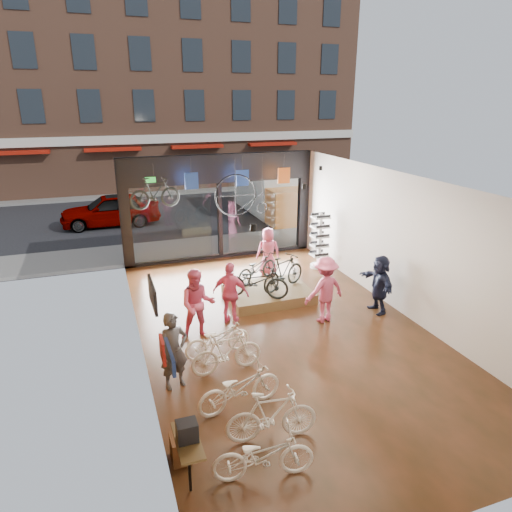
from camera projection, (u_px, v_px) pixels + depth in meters
name	position (u px, v px, depth m)	size (l,w,h in m)	color
ground_plane	(282.00, 330.00, 11.77)	(7.00, 12.00, 0.04)	black
ceiling	(285.00, 182.00, 10.51)	(7.00, 12.00, 0.04)	black
wall_left	(136.00, 278.00, 10.04)	(0.04, 12.00, 3.80)	olive
wall_right	(404.00, 245.00, 12.24)	(0.04, 12.00, 3.80)	beige
wall_back	(465.00, 411.00, 5.78)	(7.00, 0.04, 3.80)	beige
storefront	(220.00, 207.00, 16.49)	(7.00, 0.26, 3.80)	black
exit_sign	(150.00, 180.00, 15.26)	(0.35, 0.06, 0.18)	#198C26
street_road	(178.00, 206.00, 25.14)	(30.00, 18.00, 0.02)	black
sidewalk_near	(213.00, 246.00, 18.16)	(30.00, 2.40, 0.12)	slate
sidewalk_far	(167.00, 192.00, 28.68)	(30.00, 2.00, 0.12)	slate
opposite_building	(154.00, 75.00, 28.63)	(26.00, 5.00, 14.00)	brown
street_car	(110.00, 210.00, 21.08)	(1.78, 4.43, 1.51)	gray
box_truck	(276.00, 192.00, 22.46)	(2.11, 6.34, 2.50)	silver
floor_bike_0	(263.00, 455.00, 7.05)	(0.56, 1.61, 0.84)	silver
floor_bike_1	(272.00, 415.00, 7.83)	(0.46, 1.62, 0.97)	silver
floor_bike_2	(239.00, 388.00, 8.65)	(0.59, 1.70, 0.89)	silver
floor_bike_3	(227.00, 352.00, 9.80)	(0.45, 1.59, 0.95)	silver
floor_bike_4	(217.00, 339.00, 10.46)	(0.55, 1.58, 0.83)	silver
display_platform	(268.00, 294.00, 13.52)	(2.40, 1.80, 0.30)	#46351E
display_bike_left	(255.00, 281.00, 12.76)	(0.65, 1.87, 0.98)	black
display_bike_mid	(284.00, 272.00, 13.36)	(0.48, 1.70, 1.02)	black
display_bike_right	(257.00, 268.00, 13.91)	(0.58, 1.66, 0.87)	black
customer_0	(174.00, 351.00, 9.18)	(0.60, 0.40, 1.65)	#3F3F44
customer_1	(198.00, 305.00, 11.05)	(0.88, 0.68, 1.80)	#CC4C72
customer_2	(231.00, 293.00, 11.85)	(0.98, 0.41, 1.68)	#CC4C72
customer_3	(325.00, 290.00, 11.93)	(1.16, 0.67, 1.80)	#CC4C72
customer_4	(268.00, 251.00, 15.22)	(0.78, 0.51, 1.60)	#CC4C72
customer_5	(379.00, 284.00, 12.49)	(1.52, 0.48, 1.64)	#161C33
sunglasses_rack	(320.00, 241.00, 15.74)	(0.57, 0.47, 1.95)	white
wall_merch	(169.00, 390.00, 7.16)	(0.40, 2.40, 2.60)	navy
penny_farthing	(244.00, 196.00, 15.39)	(1.81, 0.06, 1.44)	black
hung_bike	(155.00, 193.00, 13.78)	(0.45, 1.58, 0.95)	black
jersey_left	(192.00, 181.00, 15.04)	(0.45, 0.03, 0.55)	#1E3F99
jersey_mid	(242.00, 178.00, 15.60)	(0.45, 0.03, 0.55)	#1E3F99
jersey_right	(284.00, 176.00, 16.07)	(0.45, 0.03, 0.55)	#CC5919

